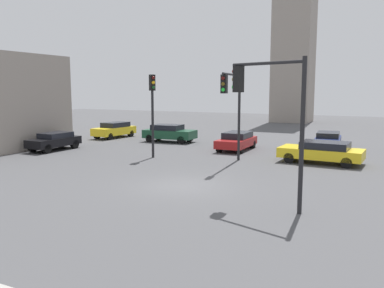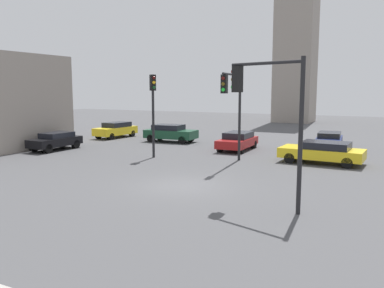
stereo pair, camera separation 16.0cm
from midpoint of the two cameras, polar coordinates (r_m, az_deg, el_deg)
name	(u,v)px [view 2 (the right image)]	position (r m, az deg, el deg)	size (l,w,h in m)	color
ground_plane	(183,186)	(18.38, -1.03, -5.95)	(109.85, 109.85, 0.00)	#4C4C4F
traffic_light_0	(153,100)	(25.72, -5.36, 6.19)	(0.49, 0.45, 5.28)	black
traffic_light_1	(268,102)	(14.95, 11.02, 5.92)	(3.03, 1.13, 5.46)	black
traffic_light_2	(233,98)	(23.30, 5.99, 6.56)	(0.52, 3.51, 5.55)	black
car_1	(322,152)	(25.00, 18.17, -1.04)	(4.85, 2.37, 1.30)	yellow
car_2	(116,130)	(37.24, -10.62, 2.03)	(2.10, 4.31, 1.40)	yellow
car_3	(170,133)	(33.64, -2.96, 1.61)	(4.37, 2.16, 1.45)	#19472D
car_4	(56,141)	(30.65, -18.62, 0.47)	(1.67, 3.94, 1.27)	black
car_5	(329,140)	(30.79, 18.98, 0.49)	(2.05, 4.24, 1.28)	navy
car_6	(238,141)	(29.25, 6.64, 0.48)	(1.97, 4.26, 1.29)	maroon
skyline_tower	(297,27)	(56.84, 14.69, 15.68)	(4.94, 4.94, 24.92)	gray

